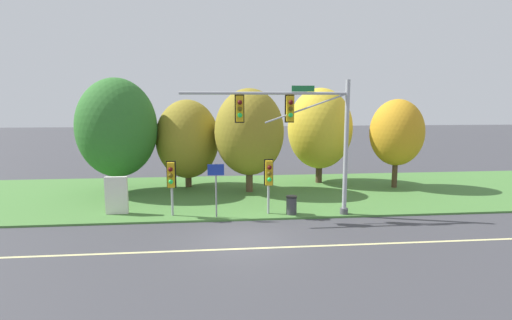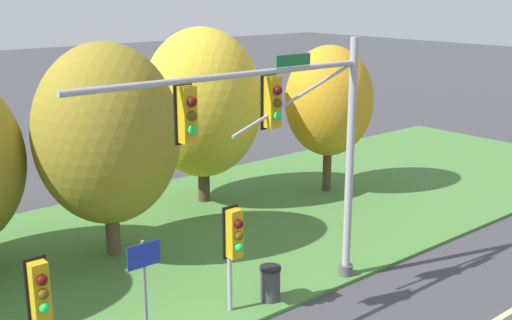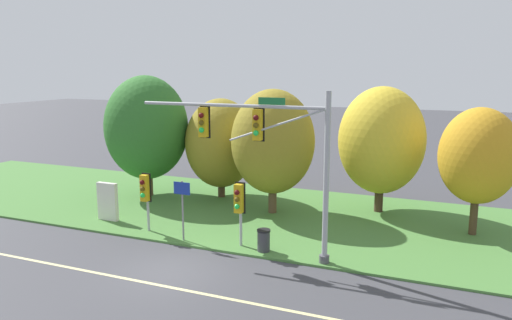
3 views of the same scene
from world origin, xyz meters
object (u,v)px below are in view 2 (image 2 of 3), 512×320
object	(u,v)px
tree_mid_verge	(202,103)
tree_tall_centre	(329,101)
traffic_signal_mast	(288,133)
route_sign_post	(145,280)
pedestrian_signal_further_along	(40,297)
trash_bin	(270,283)
tree_behind_signpost	(107,134)
pedestrian_signal_near_kerb	(234,239)

from	to	relation	value
tree_mid_verge	tree_tall_centre	size ratio (longest dim) A/B	1.13
traffic_signal_mast	route_sign_post	distance (m)	4.90
route_sign_post	tree_tall_centre	world-z (taller)	tree_tall_centre
traffic_signal_mast	route_sign_post	bearing A→B (deg)	178.57
pedestrian_signal_further_along	tree_mid_verge	world-z (taller)	tree_mid_verge
traffic_signal_mast	trash_bin	world-z (taller)	traffic_signal_mast
tree_behind_signpost	trash_bin	world-z (taller)	tree_behind_signpost
pedestrian_signal_further_along	tree_tall_centre	bearing A→B (deg)	21.38
pedestrian_signal_further_along	route_sign_post	world-z (taller)	pedestrian_signal_further_along
traffic_signal_mast	tree_mid_verge	xyz separation A→B (m)	(3.10, 8.00, -0.68)
route_sign_post	tree_mid_verge	bearing A→B (deg)	47.63
pedestrian_signal_further_along	pedestrian_signal_near_kerb	bearing A→B (deg)	-1.67
pedestrian_signal_near_kerb	tree_behind_signpost	xyz separation A→B (m)	(-0.52, 5.32, 1.77)
pedestrian_signal_near_kerb	tree_behind_signpost	distance (m)	5.63
tree_tall_centre	route_sign_post	bearing A→B (deg)	-153.75
tree_behind_signpost	trash_bin	xyz separation A→B (m)	(1.67, -5.39, -3.28)
tree_behind_signpost	tree_mid_verge	bearing A→B (deg)	24.86
trash_bin	route_sign_post	bearing A→B (deg)	-177.84
route_sign_post	tree_behind_signpost	bearing A→B (deg)	69.22
traffic_signal_mast	pedestrian_signal_further_along	size ratio (longest dim) A/B	3.00
traffic_signal_mast	tree_tall_centre	xyz separation A→B (m)	(7.68, 5.91, -0.84)
route_sign_post	trash_bin	world-z (taller)	route_sign_post
pedestrian_signal_near_kerb	tree_tall_centre	bearing A→B (deg)	31.45
route_sign_post	trash_bin	distance (m)	3.99
tree_mid_verge	route_sign_post	bearing A→B (deg)	-132.37
pedestrian_signal_further_along	route_sign_post	distance (m)	2.21
traffic_signal_mast	pedestrian_signal_near_kerb	bearing A→B (deg)	168.17
tree_tall_centre	trash_bin	world-z (taller)	tree_tall_centre
tree_behind_signpost	tree_tall_centre	xyz separation A→B (m)	(9.68, 0.28, -0.12)
traffic_signal_mast	tree_mid_verge	bearing A→B (deg)	68.79
pedestrian_signal_further_along	tree_mid_verge	distance (m)	12.18
tree_behind_signpost	tree_tall_centre	distance (m)	9.69
tree_mid_verge	trash_bin	size ratio (longest dim) A/B	7.07
traffic_signal_mast	route_sign_post	world-z (taller)	traffic_signal_mast
traffic_signal_mast	pedestrian_signal_further_along	bearing A→B (deg)	175.90
route_sign_post	trash_bin	size ratio (longest dim) A/B	2.88
traffic_signal_mast	pedestrian_signal_further_along	xyz separation A→B (m)	(-6.27, 0.45, -2.52)
tree_mid_verge	tree_behind_signpost	bearing A→B (deg)	-155.14
trash_bin	tree_tall_centre	bearing A→B (deg)	35.26
route_sign_post	tree_behind_signpost	size ratio (longest dim) A/B	0.42
traffic_signal_mast	trash_bin	distance (m)	4.02
tree_tall_centre	trash_bin	size ratio (longest dim) A/B	6.24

